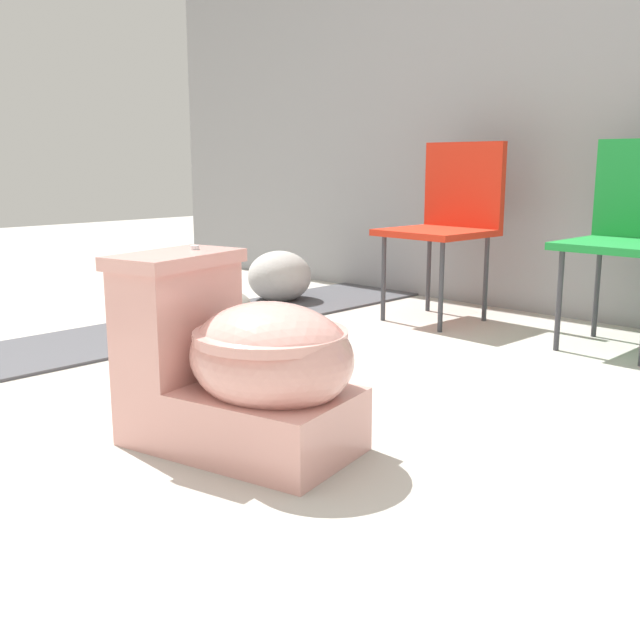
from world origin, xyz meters
name	(u,v)px	position (x,y,z in m)	size (l,w,h in m)	color
ground_plane	(129,458)	(0.00, 0.00, 0.00)	(14.00, 14.00, 0.00)	#B7B2A8
gravel_strip	(79,345)	(-1.18, 0.50, 0.01)	(0.56, 8.00, 0.01)	#4C4C51
toilet	(241,367)	(0.15, 0.25, 0.22)	(0.69, 0.50, 0.52)	#E09E93
folding_chair_left	(450,212)	(-0.43, 2.03, 0.51)	(0.46, 0.46, 0.83)	red
folding_chair_middle	(636,221)	(0.43, 2.07, 0.51)	(0.44, 0.44, 0.83)	#1E8C38
boulder_near	(220,307)	(-1.08, 1.15, 0.09)	(0.30, 0.29, 0.17)	gray
boulder_far	(280,276)	(-1.33, 1.76, 0.14)	(0.35, 0.34, 0.28)	#B7B2AD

